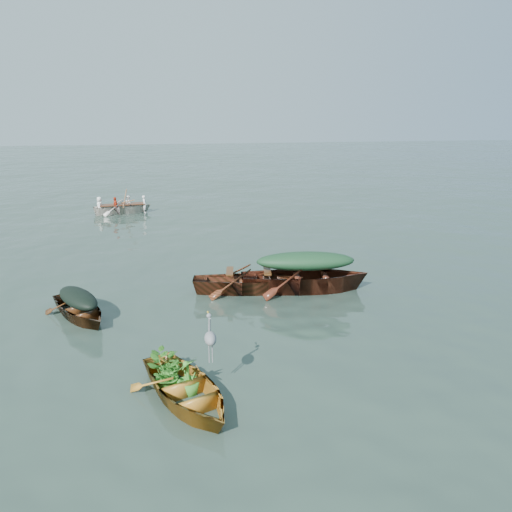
{
  "coord_description": "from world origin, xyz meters",
  "views": [
    {
      "loc": [
        -2.26,
        -12.64,
        5.03
      ],
      "look_at": [
        0.77,
        2.64,
        0.5
      ],
      "focal_mm": 35.0,
      "sensor_mm": 36.0,
      "label": 1
    }
  ],
  "objects_px": {
    "dark_covered_boat": "(80,318)",
    "rowed_boat": "(123,214)",
    "heron": "(211,347)",
    "open_wooden_boat": "(249,292)",
    "yellow_dinghy": "(186,402)",
    "green_tarp_boat": "(305,291)"
  },
  "relations": [
    {
      "from": "dark_covered_boat",
      "to": "heron",
      "type": "height_order",
      "value": "heron"
    },
    {
      "from": "yellow_dinghy",
      "to": "heron",
      "type": "distance_m",
      "value": 1.08
    },
    {
      "from": "dark_covered_boat",
      "to": "heron",
      "type": "xyz_separation_m",
      "value": [
        2.89,
        -4.11,
        0.92
      ]
    },
    {
      "from": "open_wooden_boat",
      "to": "rowed_boat",
      "type": "distance_m",
      "value": 13.28
    },
    {
      "from": "green_tarp_boat",
      "to": "open_wooden_boat",
      "type": "height_order",
      "value": "green_tarp_boat"
    },
    {
      "from": "yellow_dinghy",
      "to": "dark_covered_boat",
      "type": "height_order",
      "value": "yellow_dinghy"
    },
    {
      "from": "green_tarp_boat",
      "to": "dark_covered_boat",
      "type": "bearing_deg",
      "value": 105.21
    },
    {
      "from": "dark_covered_boat",
      "to": "rowed_boat",
      "type": "xyz_separation_m",
      "value": [
        0.3,
        13.61,
        0.0
      ]
    },
    {
      "from": "yellow_dinghy",
      "to": "open_wooden_boat",
      "type": "relative_size",
      "value": 0.76
    },
    {
      "from": "green_tarp_boat",
      "to": "heron",
      "type": "height_order",
      "value": "heron"
    },
    {
      "from": "rowed_boat",
      "to": "heron",
      "type": "bearing_deg",
      "value": -179.98
    },
    {
      "from": "dark_covered_boat",
      "to": "open_wooden_boat",
      "type": "xyz_separation_m",
      "value": [
        4.53,
        1.02,
        0.0
      ]
    },
    {
      "from": "yellow_dinghy",
      "to": "green_tarp_boat",
      "type": "bearing_deg",
      "value": 31.62
    },
    {
      "from": "open_wooden_boat",
      "to": "heron",
      "type": "bearing_deg",
      "value": 171.97
    },
    {
      "from": "open_wooden_boat",
      "to": "rowed_boat",
      "type": "relative_size",
      "value": 1.1
    },
    {
      "from": "yellow_dinghy",
      "to": "dark_covered_boat",
      "type": "distance_m",
      "value": 4.98
    },
    {
      "from": "yellow_dinghy",
      "to": "dark_covered_boat",
      "type": "xyz_separation_m",
      "value": [
        -2.4,
        4.36,
        0.0
      ]
    },
    {
      "from": "green_tarp_boat",
      "to": "rowed_boat",
      "type": "distance_m",
      "value": 14.09
    },
    {
      "from": "open_wooden_boat",
      "to": "heron",
      "type": "xyz_separation_m",
      "value": [
        -1.64,
        -5.13,
        0.92
      ]
    },
    {
      "from": "yellow_dinghy",
      "to": "dark_covered_boat",
      "type": "relative_size",
      "value": 1.04
    },
    {
      "from": "open_wooden_boat",
      "to": "rowed_boat",
      "type": "xyz_separation_m",
      "value": [
        -4.23,
        12.59,
        0.0
      ]
    },
    {
      "from": "dark_covered_boat",
      "to": "rowed_boat",
      "type": "height_order",
      "value": "rowed_boat"
    }
  ]
}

